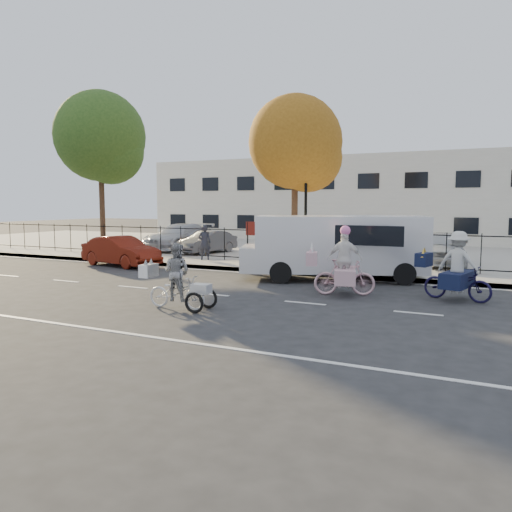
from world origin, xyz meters
The scene contains 21 objects.
ground centered at (0.00, 0.00, 0.00)m, with size 120.00×120.00×0.00m, color #333334.
road_markings centered at (0.00, 0.00, 0.01)m, with size 60.00×9.52×0.01m, color silver, non-canonical shape.
curb centered at (0.00, 5.05, 0.07)m, with size 60.00×0.10×0.15m, color #A8A399.
sidewalk centered at (0.00, 6.10, 0.07)m, with size 60.00×2.20×0.15m, color #A8A399.
parking_lot centered at (0.00, 15.00, 0.07)m, with size 60.00×15.60×0.15m, color #A8A399.
iron_fence centered at (0.00, 7.20, 0.90)m, with size 58.00×0.06×1.50m, color black, non-canonical shape.
building centered at (0.00, 25.00, 3.00)m, with size 34.00×10.00×6.00m, color silver.
lamppost centered at (0.50, 6.80, 3.11)m, with size 0.36×0.36×4.33m.
street_sign centered at (-1.85, 6.80, 1.42)m, with size 0.85×0.06×1.80m.
zebra_trike centered at (0.24, -2.13, 0.66)m, with size 2.01×0.78×1.72m.
unicorn_bike centered at (3.61, 1.63, 0.77)m, with size 2.12×1.53×2.09m.
bull_bike centered at (6.71, 2.25, 0.79)m, with size 2.18×1.53×1.97m.
white_van centered at (2.53, 4.50, 1.27)m, with size 7.01×4.17×2.30m.
red_sedan centered at (-7.16, 4.26, 0.65)m, with size 1.38×3.97×1.31m, color #5D150A.
pedestrian centered at (-4.42, 6.80, 0.96)m, with size 0.59×0.39×1.62m, color black.
lot_car_a centered at (-8.54, 10.77, 0.87)m, with size 2.02×4.97×1.44m, color #B8BAC0.
lot_car_b centered at (-8.70, 11.06, 0.79)m, with size 2.12×4.59×1.28m, color silver.
lot_car_c centered at (-5.96, 9.56, 0.73)m, with size 1.23×3.53×1.16m, color #484A4F.
lot_car_d centered at (5.66, 9.58, 0.88)m, with size 1.71×4.26×1.45m, color #B4B8BC.
tree_west centered at (-10.90, 7.43, 5.98)m, with size 4.66×4.66×8.54m.
tree_mid centered at (-0.11, 7.52, 5.16)m, with size 4.02×4.02×7.37m.
Camera 1 is at (7.67, -12.78, 2.73)m, focal length 35.00 mm.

